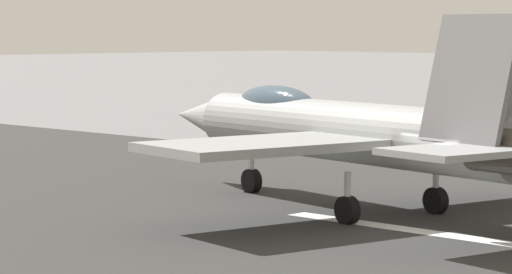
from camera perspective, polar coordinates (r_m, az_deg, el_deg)
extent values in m
plane|color=slate|center=(31.69, 8.23, -4.45)|extent=(400.00, 400.00, 0.00)
cube|color=#2F2F2E|center=(31.69, 8.23, -4.43)|extent=(240.00, 26.00, 0.02)
cube|color=white|center=(32.16, 7.09, -4.26)|extent=(8.00, 0.70, 0.00)
cylinder|color=gray|center=(35.13, 4.39, 0.23)|extent=(12.87, 3.90, 1.73)
cone|color=gray|center=(41.46, -2.55, 0.96)|extent=(3.15, 1.95, 1.47)
ellipsoid|color=#3F5160|center=(37.92, 0.93, 1.57)|extent=(3.74, 1.70, 1.10)
cylinder|color=#47423D|center=(30.00, 11.58, -0.67)|extent=(2.36, 1.46, 1.10)
cube|color=gray|center=(32.02, 0.24, -0.40)|extent=(4.38, 6.45, 0.24)
cube|color=gray|center=(36.99, 9.97, 0.25)|extent=(4.38, 6.45, 0.24)
cube|color=gray|center=(28.68, 9.05, -0.68)|extent=(2.85, 3.17, 0.16)
cube|color=slate|center=(30.32, 9.83, 2.64)|extent=(2.72, 1.38, 3.14)
cylinder|color=silver|center=(39.17, -0.21, -1.57)|extent=(0.18, 0.18, 1.40)
cylinder|color=black|center=(39.21, -0.21, -2.04)|extent=(0.80, 0.43, 0.76)
cylinder|color=silver|center=(32.91, 4.23, -2.83)|extent=(0.18, 0.18, 1.40)
cylinder|color=black|center=(32.95, 4.23, -3.38)|extent=(0.80, 0.43, 0.76)
cylinder|color=silver|center=(35.02, 8.28, -2.40)|extent=(0.18, 0.18, 1.40)
cylinder|color=black|center=(35.06, 8.27, -2.92)|extent=(0.80, 0.43, 0.76)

